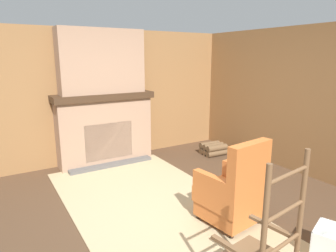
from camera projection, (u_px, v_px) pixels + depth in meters
The scene contains 10 objects.
ground_plane at pixel (176, 220), 3.51m from camera, with size 14.00×14.00×0.00m, color #4C3523.
wood_panel_wall_left at pixel (99, 96), 5.39m from camera, with size 0.06×5.68×2.35m.
wood_panel_wall_back at pixel (321, 103), 4.51m from camera, with size 5.68×0.09×2.35m.
fireplace_hearth at pixel (105, 129), 5.31m from camera, with size 0.61×1.74×1.26m.
chimney_breast at pixel (102, 61), 5.05m from camera, with size 0.35×1.44×1.07m.
area_rug at pixel (159, 210), 3.73m from camera, with size 3.87×1.95×0.01m.
armchair at pixel (233, 194), 3.38m from camera, with size 0.69×0.66×1.01m.
firewood_stack at pixel (213, 149), 5.86m from camera, with size 0.40×0.46×0.23m.
oil_lamp_vase at pixel (79, 89), 4.99m from camera, with size 0.09×0.09×0.24m.
storage_case at pixel (119, 88), 5.35m from camera, with size 0.13×0.26×0.14m.
Camera 1 is at (2.66, -1.72, 1.88)m, focal length 32.00 mm.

